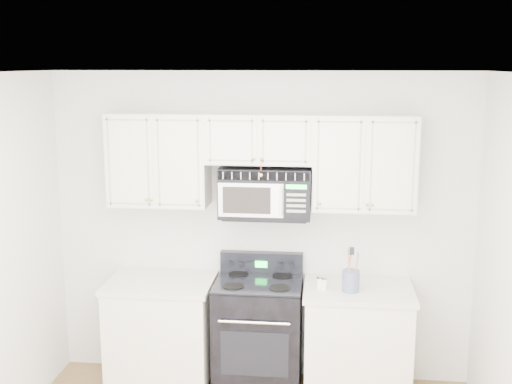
# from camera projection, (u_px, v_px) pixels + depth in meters

# --- Properties ---
(room) EXTENTS (3.51, 3.51, 2.61)m
(room) POSITION_uv_depth(u_px,v_px,m) (232.00, 305.00, 3.66)
(room) COLOR olive
(room) RESTS_ON ground
(base_cabinet_left) EXTENTS (0.86, 0.65, 0.92)m
(base_cabinet_left) POSITION_uv_depth(u_px,v_px,m) (162.00, 337.00, 5.32)
(base_cabinet_left) COLOR beige
(base_cabinet_left) RESTS_ON ground
(base_cabinet_right) EXTENTS (0.86, 0.65, 0.92)m
(base_cabinet_right) POSITION_uv_depth(u_px,v_px,m) (357.00, 346.00, 5.15)
(base_cabinet_right) COLOR beige
(base_cabinet_right) RESTS_ON ground
(range) EXTENTS (0.69, 0.64, 1.10)m
(range) POSITION_uv_depth(u_px,v_px,m) (259.00, 334.00, 5.25)
(range) COLOR black
(range) RESTS_ON ground
(upper_cabinets) EXTENTS (2.44, 0.37, 0.75)m
(upper_cabinets) POSITION_uv_depth(u_px,v_px,m) (260.00, 156.00, 5.08)
(upper_cabinets) COLOR beige
(upper_cabinets) RESTS_ON ground
(microwave) EXTENTS (0.73, 0.41, 0.40)m
(microwave) POSITION_uv_depth(u_px,v_px,m) (265.00, 192.00, 5.11)
(microwave) COLOR black
(microwave) RESTS_ON ground
(utensil_crock) EXTENTS (0.13, 0.13, 0.35)m
(utensil_crock) POSITION_uv_depth(u_px,v_px,m) (351.00, 280.00, 4.96)
(utensil_crock) COLOR slate
(utensil_crock) RESTS_ON base_cabinet_right
(shaker_salt) EXTENTS (0.04, 0.04, 0.11)m
(shaker_salt) POSITION_uv_depth(u_px,v_px,m) (320.00, 283.00, 5.01)
(shaker_salt) COLOR white
(shaker_salt) RESTS_ON base_cabinet_right
(shaker_pepper) EXTENTS (0.04, 0.04, 0.10)m
(shaker_pepper) POSITION_uv_depth(u_px,v_px,m) (324.00, 283.00, 4.99)
(shaker_pepper) COLOR white
(shaker_pepper) RESTS_ON base_cabinet_right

